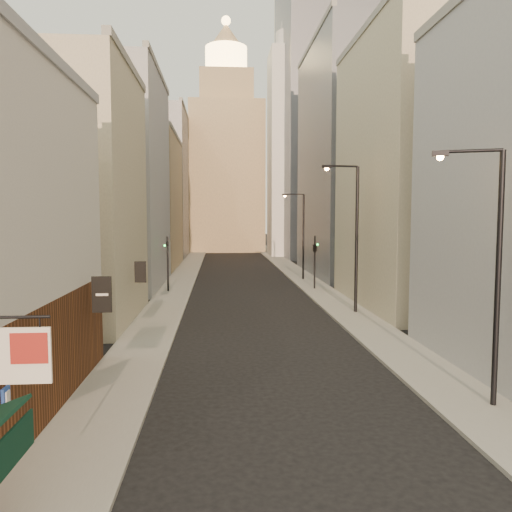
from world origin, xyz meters
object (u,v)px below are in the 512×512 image
at_px(traffic_light_left, 168,251).
at_px(traffic_light_right, 315,248).
at_px(clock_tower, 227,160).
at_px(streetlamp_mid, 353,230).
at_px(white_tower, 293,146).
at_px(streetlamp_far, 301,231).
at_px(streetlamp_near, 491,262).

relative_size(traffic_light_left, traffic_light_right, 1.00).
xyz_separation_m(clock_tower, streetlamp_mid, (7.70, -64.98, -11.79)).
relative_size(clock_tower, white_tower, 1.08).
bearing_deg(streetlamp_mid, streetlamp_far, 81.60).
relative_size(streetlamp_near, traffic_light_right, 1.82).
bearing_deg(white_tower, traffic_light_right, -95.42).
distance_m(streetlamp_mid, traffic_light_right, 11.51).
height_order(white_tower, traffic_light_right, white_tower).
height_order(streetlamp_mid, traffic_light_right, streetlamp_mid).
distance_m(streetlamp_near, streetlamp_mid, 17.09).
distance_m(clock_tower, streetlamp_mid, 66.49).
bearing_deg(traffic_light_right, streetlamp_far, -79.88).
height_order(clock_tower, traffic_light_right, clock_tower).
xyz_separation_m(streetlamp_near, streetlamp_mid, (-0.26, 17.08, 0.64)).
xyz_separation_m(clock_tower, streetlamp_near, (7.96, -82.06, -12.43)).
distance_m(clock_tower, traffic_light_right, 55.85).
bearing_deg(streetlamp_far, traffic_light_left, -154.45).
relative_size(white_tower, streetlamp_near, 4.55).
xyz_separation_m(streetlamp_mid, streetlamp_far, (-0.60, 18.20, -0.64)).
xyz_separation_m(white_tower, streetlamp_near, (-3.04, -68.06, -13.40)).
distance_m(streetlamp_mid, streetlamp_far, 18.22).
height_order(streetlamp_mid, streetlamp_far, streetlamp_mid).
bearing_deg(traffic_light_left, traffic_light_right, -162.36).
relative_size(clock_tower, streetlamp_mid, 4.39).
bearing_deg(streetlamp_mid, streetlamp_near, -99.41).
distance_m(white_tower, streetlamp_far, 35.62).
bearing_deg(white_tower, clock_tower, 128.16).
xyz_separation_m(streetlamp_mid, traffic_light_left, (-13.76, 10.68, -2.16)).
relative_size(white_tower, traffic_light_left, 8.30).
height_order(clock_tower, streetlamp_mid, clock_tower).
xyz_separation_m(streetlamp_far, traffic_light_left, (-13.16, -7.52, -1.52)).
bearing_deg(traffic_light_left, streetlamp_near, 131.61).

